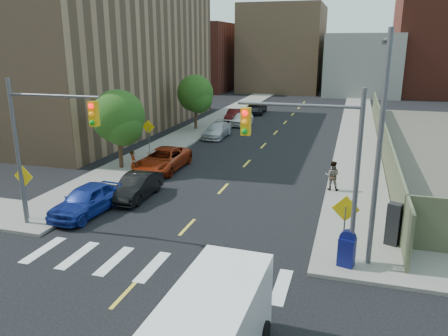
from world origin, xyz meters
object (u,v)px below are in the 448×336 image
Objects in this scene: parked_car_blue at (87,200)px; payphone at (393,224)px; parked_car_grey at (255,108)px; cargo_van at (211,333)px; pedestrian_east at (332,176)px; parked_car_white at (242,119)px; pedestrian_west at (133,163)px; parked_car_silver at (217,130)px; parked_car_maroon at (234,116)px; mailbox at (347,249)px; parked_car_red at (163,159)px; parked_car_black at (137,186)px.

payphone is (14.70, 0.43, 0.30)m from parked_car_blue.
cargo_van is at bearing -81.55° from parked_car_grey.
cargo_van is 16.23m from pedestrian_east.
parked_car_white is 29.57m from payphone.
payphone is 1.15× the size of pedestrian_west.
parked_car_silver is 1.12× the size of parked_car_maroon.
payphone is at bearing 114.48° from pedestrian_east.
parked_car_red is at bearing 154.17° from mailbox.
parked_car_black is at bearing 171.32° from mailbox.
parked_car_white is 2.24× the size of payphone.
cargo_van is 3.40× the size of pedestrian_west.
parked_car_blue is 13.78m from pedestrian_east.
pedestrian_east is at bearing -71.53° from parked_car_grey.
pedestrian_west is at bearing 3.67° from pedestrian_east.
parked_car_red reaches higher than parked_car_black.
payphone is 16.66m from pedestrian_west.
parked_car_silver is 0.86× the size of cargo_van.
payphone is at bearing -71.09° from parked_car_grey.
parked_car_black is 2.29× the size of payphone.
parked_car_blue is 20.13m from parked_car_silver.
parked_car_silver is at bearing -87.95° from parked_car_maroon.
parked_car_blue is 35.19m from parked_car_grey.
parked_car_red is 1.31× the size of parked_car_white.
parked_car_white is (0.65, 6.67, 0.02)m from parked_car_silver.
parked_car_red is 16.43m from mailbox.
parked_car_silver is (0.65, 20.12, -0.09)m from parked_car_blue.
parked_car_white is at bearing 126.56° from mailbox.
cargo_van is (9.26, -17.56, 0.55)m from parked_car_red.
cargo_van is (8.34, -11.89, 0.61)m from parked_car_black.
parked_car_white is at bearing 85.06° from parked_car_silver.
pedestrian_east is (10.50, -19.67, 0.31)m from parked_car_white.
parked_car_black is 5.75m from parked_car_red.
parked_car_grey is 39.13m from mailbox.
mailbox reaches higher than parked_car_silver.
pedestrian_west is at bearing 162.48° from mailbox.
parked_car_silver is 25.35m from mailbox.
mailbox reaches higher than parked_car_red.
parked_car_silver is at bearing 108.77° from cargo_van.
payphone reaches higher than parked_car_blue.
parked_car_silver is 6.70m from parked_car_white.
parked_car_white is (1.30, 26.79, -0.07)m from parked_car_blue.
mailbox is at bearing 97.62° from pedestrian_east.
payphone is (14.70, -28.20, 0.38)m from parked_car_maroon.
payphone is (13.78, -34.74, 0.38)m from parked_car_grey.
cargo_van is (8.99, -29.09, 0.62)m from parked_car_silver.
parked_car_maroon is 38.82m from cargo_van.
pedestrian_east reaches higher than parked_car_red.
parked_car_black is 17.21m from parked_car_silver.
payphone is (13.40, -26.35, 0.37)m from parked_car_white.
parked_car_silver is 17.13m from pedestrian_east.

